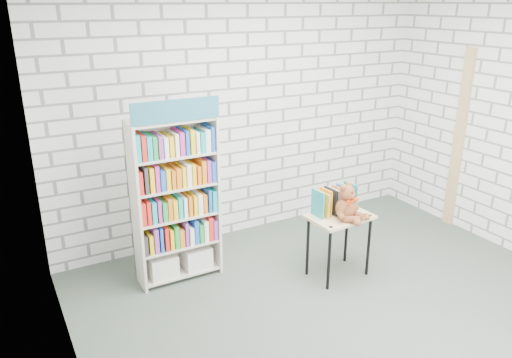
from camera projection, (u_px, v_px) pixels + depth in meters
ground at (356, 314)px, 4.37m from camera, size 4.50×4.50×0.00m
room_shell at (372, 113)px, 3.76m from camera, size 4.52×4.02×2.81m
bookshelf at (176, 199)px, 4.70m from camera, size 0.80×0.31×1.79m
display_table at (339, 224)px, 4.81m from camera, size 0.62×0.45×0.64m
table_books at (334, 200)px, 4.81m from camera, size 0.43×0.21×0.25m
teddy_bear at (348, 205)px, 4.66m from camera, size 0.33×0.32×0.35m
door_trim at (459, 140)px, 5.81m from camera, size 0.05×0.12×2.10m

